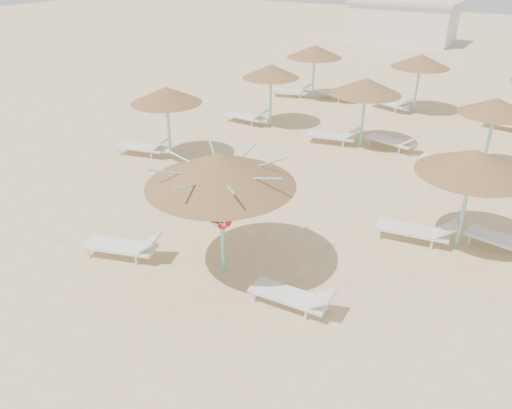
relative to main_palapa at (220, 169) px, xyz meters
The scene contains 6 objects.
ground 2.70m from the main_palapa, 142.40° to the right, with size 120.00×120.00×0.00m, color #DCC686.
main_palapa is the anchor object (origin of this frame).
lounger_main_a 3.46m from the main_palapa, 159.86° to the right, with size 2.08×1.18×0.72m.
lounger_main_b 3.22m from the main_palapa, 11.26° to the right, with size 1.92×0.67×0.69m.
palapa_field 10.68m from the main_palapa, 91.07° to the left, with size 14.83×14.24×2.71m.
service_hut 35.34m from the main_palapa, 100.30° to the left, with size 8.40×4.40×3.25m.
Camera 1 is at (6.32, -8.01, 7.06)m, focal length 35.00 mm.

